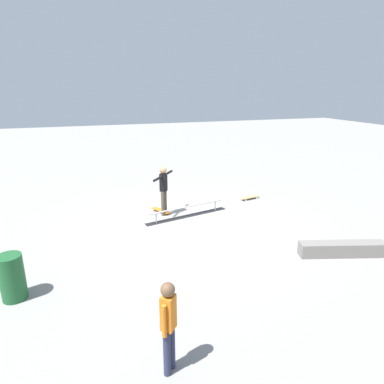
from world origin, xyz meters
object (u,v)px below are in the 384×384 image
skateboard_main (161,210)px  grind_rail (187,212)px  skate_ledge (342,249)px  skater_main (164,187)px  loose_skateboard_natural (250,197)px  trash_bin (12,277)px  bystander_orange_shirt (169,323)px

skateboard_main → grind_rail: bearing=22.3°
skate_ledge → skater_main: bearing=-49.6°
loose_skateboard_natural → trash_bin: 8.59m
skate_ledge → loose_skateboard_natural: size_ratio=2.66×
bystander_orange_shirt → trash_bin: 3.76m
skate_ledge → skateboard_main: (3.68, -4.48, -0.11)m
skater_main → bystander_orange_shirt: (1.51, 6.34, -0.10)m
skater_main → bystander_orange_shirt: bearing=26.0°
skate_ledge → trash_bin: size_ratio=2.27×
trash_bin → grind_rail: bearing=-146.1°
grind_rail → skateboard_main: 0.99m
skateboard_main → loose_skateboard_natural: 3.59m
skateboard_main → bystander_orange_shirt: (1.45, 6.58, 0.79)m
skateboard_main → bystander_orange_shirt: bystander_orange_shirt is taller
skate_ledge → trash_bin: (7.64, -0.68, 0.30)m
bystander_orange_shirt → trash_bin: bystander_orange_shirt is taller
skate_ledge → bystander_orange_shirt: size_ratio=1.43×
trash_bin → loose_skateboard_natural: bearing=-151.6°
bystander_orange_shirt → loose_skateboard_natural: bearing=-175.4°
grind_rail → skate_ledge: size_ratio=1.36×
grind_rail → skateboard_main: bearing=-51.8°
skate_ledge → loose_skateboard_natural: bearing=-88.9°
grind_rail → trash_bin: trash_bin is taller
loose_skateboard_natural → skateboard_main: bearing=-6.8°
skater_main → trash_bin: 5.40m
skater_main → skateboard_main: skater_main is taller
grind_rail → bystander_orange_shirt: (2.20, 5.95, 0.71)m
bystander_orange_shirt → loose_skateboard_natural: size_ratio=1.86×
trash_bin → bystander_orange_shirt: bearing=132.2°
bystander_orange_shirt → grind_rail: bearing=-159.5°
skater_main → skateboard_main: bearing=-124.8°
skater_main → bystander_orange_shirt: skater_main is taller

